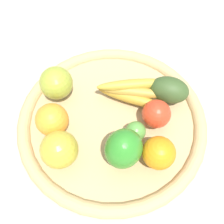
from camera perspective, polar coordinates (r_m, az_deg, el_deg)
ground_plane at (r=0.65m, az=-0.00°, el=-2.85°), size 2.40×2.40×0.00m
basket at (r=0.63m, az=-0.00°, el=-1.94°), size 0.45×0.45×0.04m
orange_1 at (r=0.58m, az=-12.94°, el=-1.65°), size 0.10×0.10×0.07m
banana_bunch at (r=0.62m, az=4.42°, el=4.49°), size 0.17×0.11×0.05m
lime_0 at (r=0.57m, az=5.18°, el=-4.20°), size 0.06×0.06×0.04m
apple_0 at (r=0.54m, az=-11.40°, el=-8.02°), size 0.11×0.11×0.08m
bell_pepper at (r=0.53m, az=2.53°, el=-7.99°), size 0.09×0.10×0.09m
apple_2 at (r=0.63m, az=-12.16°, el=6.08°), size 0.10×0.10×0.08m
avocado at (r=0.63m, az=12.37°, el=4.74°), size 0.10×0.08×0.06m
orange_0 at (r=0.54m, az=10.14°, el=-8.76°), size 0.09×0.09×0.07m
apple_1 at (r=0.59m, az=9.64°, el=-0.40°), size 0.09×0.09×0.06m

